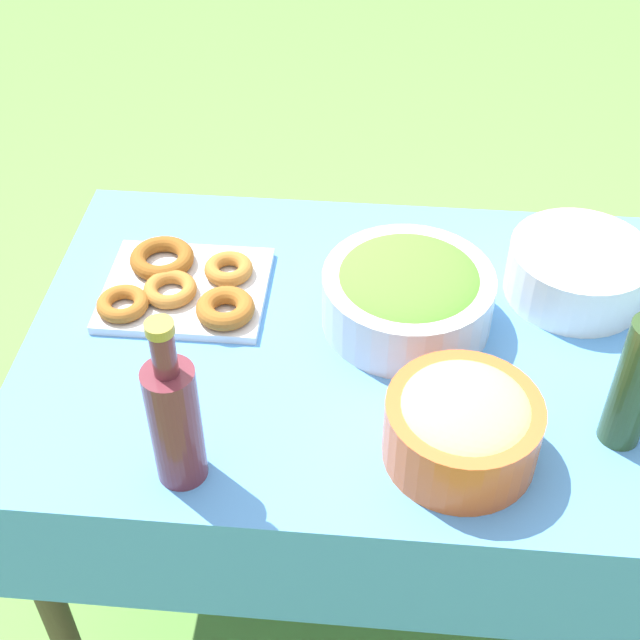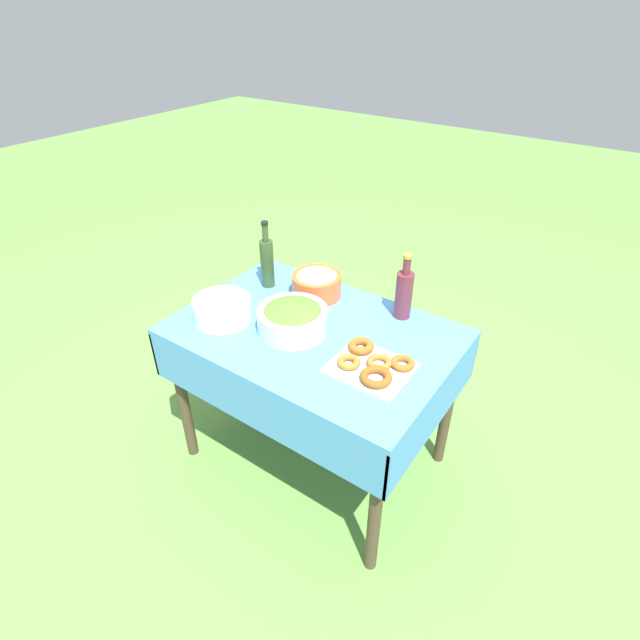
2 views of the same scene
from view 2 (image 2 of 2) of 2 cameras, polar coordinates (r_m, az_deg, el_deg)
The scene contains 8 objects.
ground_plane at distance 2.57m, azimuth -0.59°, elevation -15.13°, with size 14.00×14.00×0.00m, color #609342.
picnic_table at distance 2.13m, azimuth -0.69°, elevation -3.69°, with size 1.14×0.79×0.76m.
salad_bowl at distance 2.03m, azimuth -3.14°, elevation 0.25°, with size 0.29×0.29×0.12m.
pasta_bowl at distance 2.26m, azimuth -0.39°, elevation 4.27°, with size 0.23×0.23×0.13m.
donut_platter at distance 1.86m, azimuth 5.94°, elevation -5.14°, with size 0.31×0.27×0.05m.
plate_stack at distance 2.14m, azimuth -11.10°, elevation 1.20°, with size 0.24×0.24×0.10m.
olive_oil_bottle at distance 2.33m, azimuth -6.07°, elevation 6.69°, with size 0.06×0.06×0.32m.
wine_bottle at distance 2.12m, azimuth 9.57°, elevation 3.08°, with size 0.07×0.07×0.29m.
Camera 2 is at (-0.99, 1.37, 1.94)m, focal length 28.00 mm.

